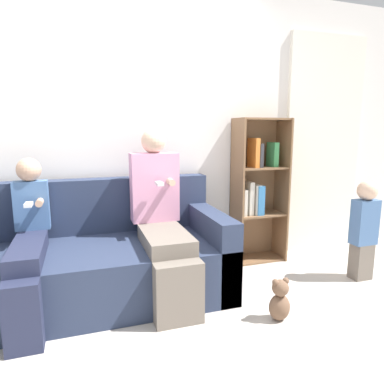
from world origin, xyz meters
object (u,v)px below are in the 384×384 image
couch (98,261)px  adult_seated (161,213)px  teddy_bear (280,301)px  toddler_standing (364,228)px  bookshelf (257,189)px  child_seated (28,241)px

couch → adult_seated: (0.48, -0.08, 0.36)m
teddy_bear → toddler_standing: bearing=19.2°
bookshelf → couch: bearing=-167.5°
toddler_standing → bookshelf: size_ratio=0.62×
child_seated → teddy_bear: (1.60, -0.59, -0.40)m
child_seated → couch: bearing=17.1°
bookshelf → teddy_bear: bookshelf is taller
couch → child_seated: 0.54m
teddy_bear → couch: bearing=147.4°
couch → toddler_standing: size_ratio=2.27×
couch → adult_seated: bearing=-9.7°
toddler_standing → bookshelf: bearing=132.3°
adult_seated → toddler_standing: 1.74m
couch → teddy_bear: 1.37m
bookshelf → teddy_bear: size_ratio=4.64×
toddler_standing → teddy_bear: (-1.04, -0.36, -0.32)m
couch → adult_seated: adult_seated is taller
adult_seated → bookshelf: size_ratio=0.93×
toddler_standing → teddy_bear: toddler_standing is taller
child_seated → teddy_bear: 1.75m
couch → teddy_bear: bearing=-32.6°
toddler_standing → teddy_bear: bearing=-160.8°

